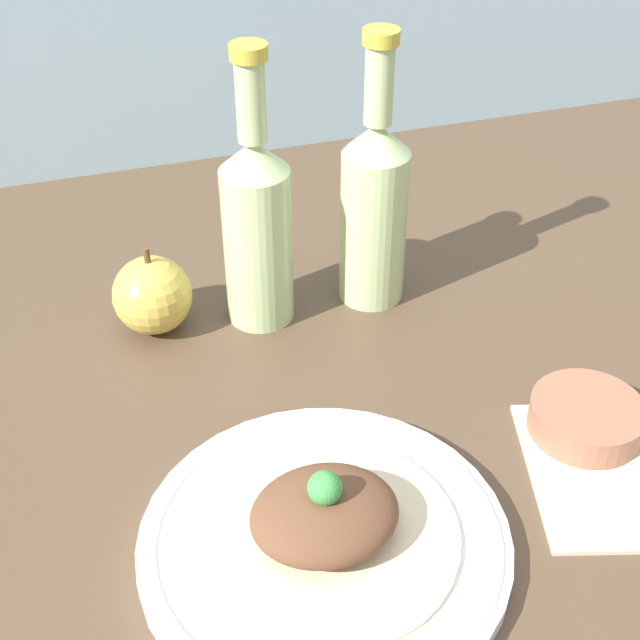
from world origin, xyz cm
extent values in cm
cube|color=brown|center=(0.00, 0.00, -2.00)|extent=(180.00, 110.00, 4.00)
cylinder|color=white|center=(-7.47, -9.44, 0.73)|extent=(26.09, 26.09, 1.47)
torus|color=white|center=(-7.47, -9.44, 1.25)|extent=(25.03, 25.03, 1.03)
cylinder|color=beige|center=(-7.47, -9.44, 1.67)|extent=(18.84, 18.84, 0.40)
ellipsoid|color=brown|center=(-7.47, -9.44, 3.75)|extent=(10.33, 8.78, 3.76)
sphere|color=green|center=(-7.47, -9.44, 6.35)|extent=(2.38, 2.38, 2.38)
cylinder|color=#B7D18E|center=(-4.72, 18.78, 7.60)|extent=(6.23, 6.23, 15.21)
cone|color=#B7D18E|center=(-4.72, 18.78, 16.61)|extent=(6.23, 6.23, 2.80)
cylinder|color=#B7D18E|center=(-4.72, 18.78, 21.49)|extent=(2.49, 2.49, 6.96)
cylinder|color=gold|center=(-4.72, 18.78, 25.57)|extent=(3.12, 3.12, 1.20)
cylinder|color=#B7D18E|center=(6.35, 18.78, 7.60)|extent=(6.23, 6.23, 15.21)
cone|color=#B7D18E|center=(6.35, 18.78, 16.61)|extent=(6.23, 6.23, 2.80)
cylinder|color=#B7D18E|center=(6.35, 18.78, 21.49)|extent=(2.49, 2.49, 6.96)
cylinder|color=gold|center=(6.35, 18.78, 25.57)|extent=(3.12, 3.12, 1.20)
sphere|color=gold|center=(-14.56, 19.79, 3.64)|extent=(7.28, 7.28, 7.28)
cylinder|color=brown|center=(-14.56, 19.79, 7.86)|extent=(0.58, 0.58, 1.64)
cube|color=beige|center=(16.03, -9.42, 0.40)|extent=(16.96, 18.22, 0.80)
cylinder|color=#996047|center=(16.04, -4.63, 1.48)|extent=(9.11, 9.11, 2.97)
camera|label=1|loc=(-19.91, -47.62, 50.83)|focal=50.00mm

